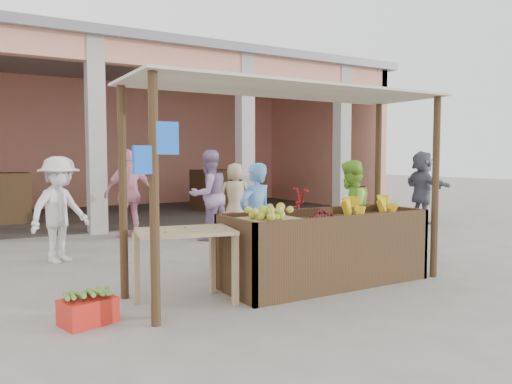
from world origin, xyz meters
TOP-DOWN VIEW (x-y plane):
  - ground at (0.00, 0.00)m, footprint 60.00×60.00m
  - market_building at (0.05, 8.93)m, footprint 14.40×6.40m
  - fruit_stall at (0.50, 0.00)m, footprint 2.60×0.95m
  - stall_awning at (-0.01, 0.06)m, footprint 4.09×1.35m
  - banana_heap at (1.15, -0.04)m, footprint 1.02×0.55m
  - melon_tray at (-0.28, 0.05)m, footprint 0.67×0.58m
  - berry_heap at (0.42, -0.05)m, footprint 0.47×0.39m
  - side_table at (-1.35, 0.04)m, footprint 1.11×0.84m
  - papaya_pile at (-1.35, 0.04)m, footprint 0.71×0.41m
  - red_crate at (-2.39, -0.08)m, footprint 0.55×0.46m
  - plantain_bundle at (-2.39, -0.08)m, footprint 0.37×0.26m
  - produce_sacks at (2.96, 5.52)m, footprint 0.91×0.68m
  - vendor_blue at (0.06, 0.98)m, footprint 0.68×0.56m
  - vendor_green at (1.56, 0.75)m, footprint 0.90×0.76m
  - motorcycle at (1.07, 2.20)m, footprint 1.24×2.20m
  - shopper_a at (-2.14, 3.00)m, footprint 1.22×1.05m
  - shopper_b at (-0.58, 4.79)m, footprint 1.17×0.76m
  - shopper_c at (1.68, 4.62)m, footprint 0.91×0.75m
  - shopper_d at (6.09, 3.38)m, footprint 1.13×1.80m
  - shopper_f at (0.64, 3.74)m, footprint 0.99×0.69m

SIDE VIEW (x-z plane):
  - ground at x=0.00m, z-range 0.00..0.00m
  - red_crate at x=-2.39m, z-range 0.00..0.25m
  - produce_sacks at x=2.96m, z-range 0.00..0.55m
  - plantain_bundle at x=-2.39m, z-range 0.25..0.32m
  - fruit_stall at x=0.50m, z-range 0.00..0.80m
  - motorcycle at x=1.07m, z-range 0.00..1.09m
  - side_table at x=-1.35m, z-range 0.27..1.07m
  - vendor_blue at x=0.06m, z-range 0.00..1.60m
  - shopper_c at x=1.68m, z-range 0.00..1.61m
  - vendor_green at x=1.56m, z-range 0.00..1.61m
  - shopper_a at x=-2.14m, z-range 0.00..1.71m
  - berry_heap at x=0.42m, z-range 0.80..0.95m
  - melon_tray at x=-0.28m, z-range 0.79..0.98m
  - banana_heap at x=1.15m, z-range 0.80..0.98m
  - shopper_d at x=6.09m, z-range 0.00..1.82m
  - papaya_pile at x=-1.35m, z-range 0.81..1.01m
  - shopper_b at x=-0.58m, z-range 0.00..1.85m
  - shopper_f at x=0.64m, z-range 0.00..1.87m
  - stall_awning at x=-0.01m, z-range 0.78..3.17m
  - market_building at x=0.05m, z-range 0.60..4.80m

